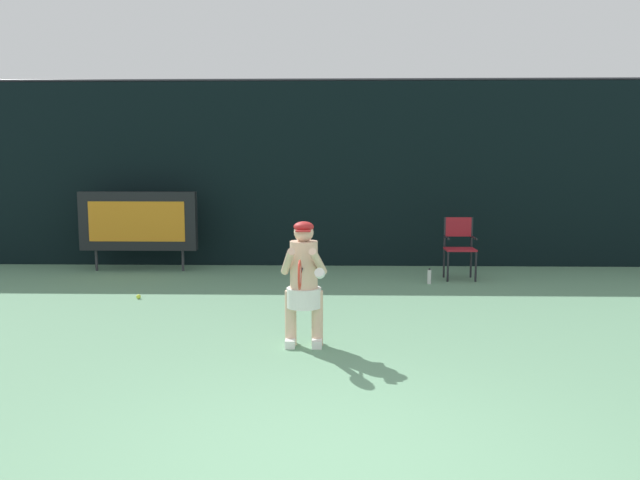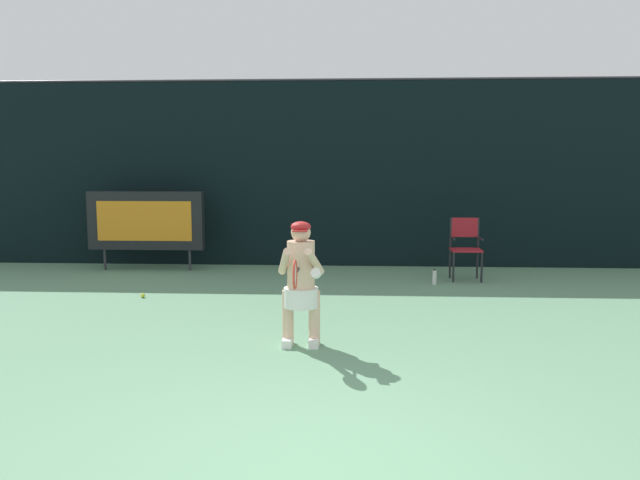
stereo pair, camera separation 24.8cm
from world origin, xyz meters
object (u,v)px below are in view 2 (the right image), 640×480
Objects in this scene: umpire_chair at (465,245)px; tennis_ball_loose at (143,295)px; scoreboard at (146,221)px; tennis_racket at (295,274)px; water_bottle at (434,277)px; tennis_player at (301,280)px.

umpire_chair is 5.48m from tennis_ball_loose.
scoreboard is 6.27m from tennis_racket.
umpire_chair reaches higher than water_bottle.
water_bottle is at bearing 61.62° from tennis_racket.
tennis_ball_loose is (-2.63, 2.37, -0.72)m from tennis_player.
tennis_ball_loose is at bearing 137.91° from tennis_player.
tennis_ball_loose is at bearing -73.24° from scoreboard.
water_bottle is (5.30, -1.14, -0.82)m from scoreboard.
water_bottle is at bearing -12.11° from scoreboard.
water_bottle is (-0.59, -0.48, -0.50)m from umpire_chair.
tennis_racket is at bearing -47.63° from tennis_ball_loose.
umpire_chair is at bearing 58.74° from tennis_player.
tennis_player reaches higher than umpire_chair.
umpire_chair is (5.89, -0.66, -0.33)m from scoreboard.
tennis_player is (-1.94, -3.68, 0.63)m from water_bottle.
scoreboard reaches higher than tennis_player.
scoreboard is at bearing 106.76° from tennis_ball_loose.
scoreboard reaches higher than umpire_chair.
scoreboard is at bearing 173.59° from umpire_chair.
scoreboard is 2.71m from tennis_ball_loose.
tennis_ball_loose is at bearing 129.12° from tennis_racket.
tennis_ball_loose is at bearing -164.05° from water_bottle.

